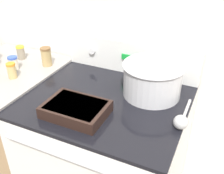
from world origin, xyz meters
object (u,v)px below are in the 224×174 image
spice_jar_orange_cap (12,71)px  spice_jar_yellow_cap (21,52)px  casserole_dish (76,109)px  spice_jar_blue_cap (13,63)px  ladle (181,121)px  mixing_bowl (153,78)px  spice_jar_brown_cap (46,57)px

spice_jar_orange_cap → spice_jar_yellow_cap: bearing=121.1°
spice_jar_orange_cap → casserole_dish: bearing=-15.1°
casserole_dish → spice_jar_blue_cap: 0.60m
casserole_dish → spice_jar_blue_cap: spice_jar_blue_cap is taller
ladle → mixing_bowl: bearing=134.9°
casserole_dish → spice_jar_orange_cap: spice_jar_orange_cap is taller
spice_jar_orange_cap → spice_jar_yellow_cap: 0.26m
spice_jar_brown_cap → spice_jar_yellow_cap: (-0.21, 0.01, -0.01)m
mixing_bowl → casserole_dish: size_ratio=1.09×
spice_jar_brown_cap → spice_jar_blue_cap: bearing=-136.4°
spice_jar_brown_cap → ladle: bearing=-14.9°
ladle → spice_jar_yellow_cap: bearing=167.5°
spice_jar_orange_cap → spice_jar_yellow_cap: size_ratio=1.01×
spice_jar_brown_cap → spice_jar_yellow_cap: bearing=177.5°
casserole_dish → spice_jar_orange_cap: (-0.50, 0.13, 0.03)m
casserole_dish → spice_jar_blue_cap: size_ratio=3.36×
casserole_dish → spice_jar_orange_cap: 0.52m
mixing_bowl → spice_jar_blue_cap: bearing=-173.3°
mixing_bowl → ladle: mixing_bowl is taller
spice_jar_blue_cap → spice_jar_yellow_cap: spice_jar_yellow_cap is taller
spice_jar_orange_cap → spice_jar_blue_cap: spice_jar_orange_cap is taller
spice_jar_orange_cap → mixing_bowl: bearing=13.3°
mixing_bowl → casserole_dish: 0.41m
mixing_bowl → ladle: (0.19, -0.19, -0.07)m
spice_jar_brown_cap → mixing_bowl: bearing=-3.1°
ladle → spice_jar_yellow_cap: size_ratio=2.91×
ladle → spice_jar_blue_cap: size_ratio=3.07×
ladle → spice_jar_orange_cap: spice_jar_orange_cap is taller
casserole_dish → spice_jar_brown_cap: bearing=140.4°
ladle → spice_jar_blue_cap: bearing=174.4°
ladle → spice_jar_orange_cap: (-0.95, 0.02, 0.03)m
casserole_dish → spice_jar_yellow_cap: 0.73m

